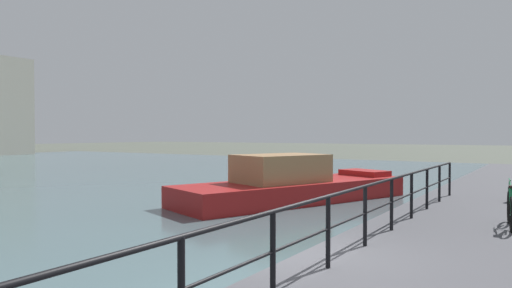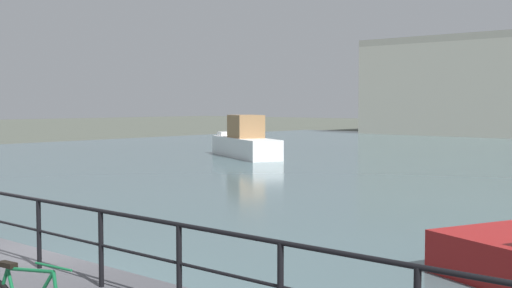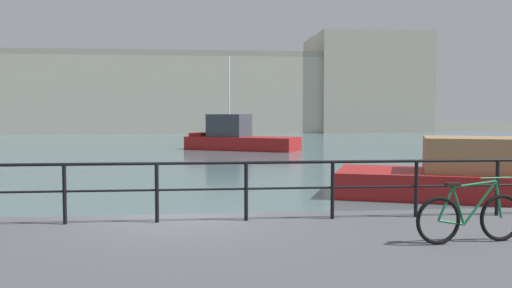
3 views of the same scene
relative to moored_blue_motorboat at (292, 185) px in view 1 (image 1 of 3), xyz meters
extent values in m
cube|color=maroon|center=(0.09, -0.03, -0.25)|extent=(10.39, 6.35, 0.80)
cube|color=#997047|center=(-0.54, 0.21, 0.69)|extent=(4.00, 3.33, 1.07)
cube|color=maroon|center=(4.00, -1.54, 0.28)|extent=(1.86, 2.37, 0.24)
cylinder|color=black|center=(-11.48, -5.89, 0.57)|extent=(0.07, 0.07, 1.05)
cylinder|color=black|center=(-9.89, -5.89, 0.57)|extent=(0.07, 0.07, 1.05)
cylinder|color=black|center=(-8.30, -5.89, 0.57)|extent=(0.07, 0.07, 1.05)
cylinder|color=black|center=(-6.71, -5.89, 0.57)|extent=(0.07, 0.07, 1.05)
cylinder|color=black|center=(-5.12, -5.89, 0.57)|extent=(0.07, 0.07, 1.05)
cylinder|color=black|center=(-3.53, -5.89, 0.57)|extent=(0.07, 0.07, 1.05)
cylinder|color=black|center=(-1.94, -5.89, 0.57)|extent=(0.07, 0.07, 1.05)
cylinder|color=black|center=(-0.35, -5.89, 0.57)|extent=(0.07, 0.07, 1.05)
cylinder|color=black|center=(-11.48, -5.89, 1.10)|extent=(22.25, 0.06, 0.06)
cylinder|color=black|center=(-11.48, -5.89, 0.62)|extent=(22.25, 0.04, 0.04)
torus|color=black|center=(-4.58, -7.86, 0.41)|extent=(0.72, 0.14, 0.72)
torus|color=black|center=(-5.62, -7.98, 0.41)|extent=(0.72, 0.14, 0.72)
cylinder|color=#146638|center=(-4.94, -7.90, 0.65)|extent=(0.55, 0.10, 0.66)
cylinder|color=#146638|center=(-5.30, -7.94, 0.61)|extent=(0.24, 0.06, 0.58)
cylinder|color=#146638|center=(-5.04, -7.91, 0.93)|extent=(0.72, 0.12, 0.11)
cylinder|color=#146638|center=(-5.41, -7.95, 0.37)|extent=(0.43, 0.08, 0.12)
cylinder|color=#146638|center=(-5.51, -7.96, 0.65)|extent=(0.26, 0.06, 0.51)
cylinder|color=#146638|center=(-4.63, -7.86, 0.69)|extent=(0.14, 0.05, 0.57)
cube|color=black|center=(-5.40, -7.95, 0.94)|extent=(0.23, 0.11, 0.05)
cylinder|color=#146638|center=(-4.68, -7.87, 1.02)|extent=(0.52, 0.08, 0.02)
camera|label=1|loc=(-16.12, -8.64, 2.00)|focal=32.44mm
camera|label=2|loc=(0.92, -11.30, 2.55)|focal=47.29mm
camera|label=3|loc=(-9.12, -15.67, 2.02)|focal=38.51mm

